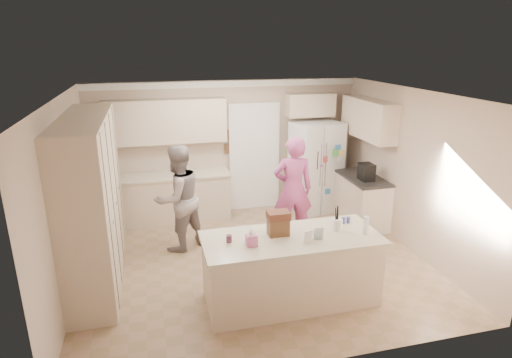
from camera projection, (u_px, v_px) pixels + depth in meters
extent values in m
cube|color=#98775E|center=(255.00, 263.00, 6.69)|extent=(5.20, 4.60, 0.02)
cube|color=white|center=(255.00, 93.00, 5.88)|extent=(5.20, 4.60, 0.02)
cube|color=#C9B19B|center=(227.00, 147.00, 8.42)|extent=(5.20, 0.02, 2.60)
cube|color=#C9B19B|center=(313.00, 257.00, 4.16)|extent=(5.20, 0.02, 2.60)
cube|color=#C9B19B|center=(65.00, 199.00, 5.68)|extent=(0.02, 4.60, 2.60)
cube|color=#C9B19B|center=(412.00, 171.00, 6.90)|extent=(0.02, 4.60, 2.60)
cube|color=white|center=(226.00, 84.00, 7.99)|extent=(5.20, 0.08, 0.12)
cube|color=beige|center=(92.00, 200.00, 5.97)|extent=(0.60, 2.60, 2.35)
cube|color=beige|center=(171.00, 199.00, 8.13)|extent=(2.20, 0.60, 0.88)
cube|color=beige|center=(170.00, 176.00, 7.98)|extent=(2.24, 0.63, 0.04)
cube|color=beige|center=(166.00, 121.00, 7.79)|extent=(2.20, 0.35, 0.80)
cube|color=black|center=(254.00, 158.00, 8.60)|extent=(0.90, 0.06, 2.10)
cube|color=white|center=(254.00, 159.00, 8.56)|extent=(1.02, 0.03, 2.22)
cube|color=brown|center=(228.00, 135.00, 8.31)|extent=(0.15, 0.02, 0.20)
cube|color=brown|center=(228.00, 149.00, 8.39)|extent=(0.15, 0.02, 0.20)
cube|color=white|center=(316.00, 167.00, 8.50)|extent=(1.01, 0.85, 1.80)
cube|color=gray|center=(322.00, 172.00, 8.18)|extent=(0.02, 0.02, 1.78)
cube|color=black|center=(312.00, 161.00, 8.04)|extent=(0.22, 0.03, 0.35)
cylinder|color=silver|center=(321.00, 165.00, 8.10)|extent=(0.02, 0.02, 0.85)
cylinder|color=silver|center=(326.00, 165.00, 8.13)|extent=(0.02, 0.02, 0.85)
cube|color=beige|center=(310.00, 105.00, 8.39)|extent=(0.95, 0.35, 0.45)
cube|color=beige|center=(361.00, 201.00, 8.01)|extent=(0.60, 1.20, 0.88)
cube|color=#2D2B28|center=(362.00, 177.00, 7.87)|extent=(0.63, 1.24, 0.04)
cube|color=beige|center=(368.00, 119.00, 7.76)|extent=(0.35, 1.50, 0.70)
cube|color=black|center=(366.00, 172.00, 7.62)|extent=(0.22, 0.28, 0.30)
cube|color=beige|center=(291.00, 270.00, 5.59)|extent=(2.20, 0.90, 0.88)
cube|color=beige|center=(292.00, 238.00, 5.44)|extent=(2.28, 0.96, 0.05)
cylinder|color=white|center=(337.00, 225.00, 5.61)|extent=(0.13, 0.13, 0.15)
cube|color=pink|center=(252.00, 240.00, 5.19)|extent=(0.13, 0.13, 0.14)
cone|color=white|center=(251.00, 232.00, 5.16)|extent=(0.08, 0.08, 0.08)
cube|color=brown|center=(278.00, 227.00, 5.46)|extent=(0.26, 0.18, 0.22)
cube|color=#592D1E|center=(278.00, 215.00, 5.41)|extent=(0.28, 0.20, 0.10)
cylinder|color=#59263F|center=(229.00, 239.00, 5.28)|extent=(0.07, 0.07, 0.09)
cube|color=white|center=(309.00, 236.00, 5.26)|extent=(0.12, 0.06, 0.16)
cube|color=silver|center=(318.00, 233.00, 5.34)|extent=(0.12, 0.05, 0.16)
cylinder|color=silver|center=(366.00, 225.00, 5.48)|extent=(0.07, 0.07, 0.24)
cylinder|color=#404693|center=(344.00, 220.00, 5.82)|extent=(0.05, 0.05, 0.09)
cylinder|color=#404693|center=(348.00, 220.00, 5.83)|extent=(0.05, 0.05, 0.09)
imported|color=#999491|center=(178.00, 198.00, 6.89)|extent=(1.08, 1.01, 1.76)
imported|color=#BF4BA5|center=(293.00, 189.00, 7.21)|extent=(0.72, 0.53, 1.82)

